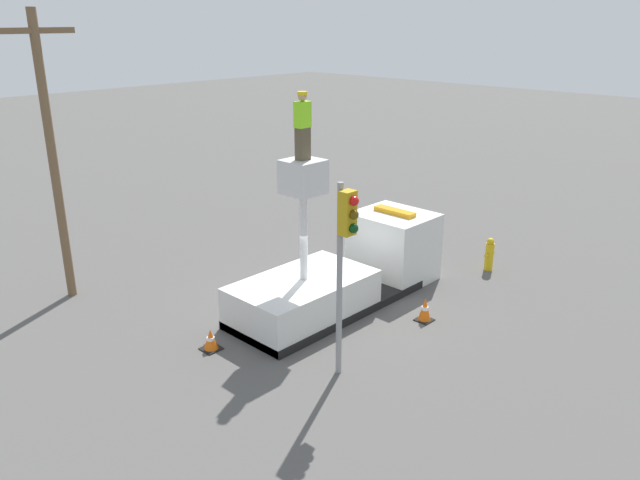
{
  "coord_description": "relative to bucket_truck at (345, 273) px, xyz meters",
  "views": [
    {
      "loc": [
        -12.19,
        -11.39,
        8.07
      ],
      "look_at": [
        -1.71,
        -1.32,
        2.87
      ],
      "focal_mm": 35.0,
      "sensor_mm": 36.0,
      "label": 1
    }
  ],
  "objects": [
    {
      "name": "traffic_light_pole",
      "position": [
        -3.2,
        -2.78,
        2.48
      ],
      "size": [
        0.34,
        0.57,
        4.72
      ],
      "color": "gray",
      "rests_on": "ground"
    },
    {
      "name": "traffic_cone_curbside",
      "position": [
        0.5,
        -2.55,
        -0.53
      ],
      "size": [
        0.45,
        0.45,
        0.7
      ],
      "color": "black",
      "rests_on": "ground"
    },
    {
      "name": "worker",
      "position": [
        -1.74,
        0.0,
        4.59
      ],
      "size": [
        0.4,
        0.26,
        1.75
      ],
      "color": "brown",
      "rests_on": "bucket_truck"
    },
    {
      "name": "bucket_truck",
      "position": [
        0.0,
        0.0,
        0.0
      ],
      "size": [
        7.22,
        2.43,
        4.58
      ],
      "color": "black",
      "rests_on": "ground"
    },
    {
      "name": "ground_plane",
      "position": [
        -0.76,
        0.0,
        -0.86
      ],
      "size": [
        120.0,
        120.0,
        0.0
      ],
      "primitive_type": "plane",
      "color": "#565451"
    },
    {
      "name": "utility_pole",
      "position": [
        -5.59,
        6.3,
        3.63
      ],
      "size": [
        2.2,
        0.26,
        8.34
      ],
      "color": "brown",
      "rests_on": "ground"
    },
    {
      "name": "fire_hydrant",
      "position": [
        5.12,
        -1.94,
        -0.31
      ],
      "size": [
        0.52,
        0.28,
        1.14
      ],
      "color": "gold",
      "rests_on": "ground"
    },
    {
      "name": "traffic_cone_rear",
      "position": [
        -4.66,
        0.47,
        -0.6
      ],
      "size": [
        0.48,
        0.48,
        0.56
      ],
      "color": "black",
      "rests_on": "ground"
    }
  ]
}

